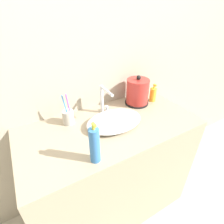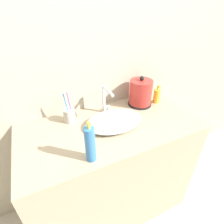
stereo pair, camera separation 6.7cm
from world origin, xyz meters
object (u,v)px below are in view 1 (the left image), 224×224
object	(u,v)px
electric_kettle	(137,93)
lotion_bottle	(153,94)
toothbrush_cup	(68,117)
faucet	(104,99)
shampoo_bottle	(95,145)

from	to	relation	value
electric_kettle	lotion_bottle	size ratio (longest dim) A/B	1.59
toothbrush_cup	lotion_bottle	xyz separation A→B (m)	(0.67, -0.04, 0.01)
lotion_bottle	toothbrush_cup	bearing A→B (deg)	176.93
electric_kettle	faucet	bearing A→B (deg)	-179.16
lotion_bottle	shampoo_bottle	bearing A→B (deg)	-153.03
toothbrush_cup	lotion_bottle	distance (m)	0.67
faucet	lotion_bottle	bearing A→B (deg)	-3.36
toothbrush_cup	electric_kettle	bearing A→B (deg)	-0.77
faucet	lotion_bottle	xyz separation A→B (m)	(0.42, -0.02, -0.06)
electric_kettle	toothbrush_cup	xyz separation A→B (m)	(-0.53, 0.01, -0.04)
electric_kettle	lotion_bottle	xyz separation A→B (m)	(0.13, -0.03, -0.04)
faucet	toothbrush_cup	bearing A→B (deg)	177.42
faucet	electric_kettle	size ratio (longest dim) A/B	0.91
lotion_bottle	shampoo_bottle	size ratio (longest dim) A/B	0.62
faucet	shampoo_bottle	world-z (taller)	shampoo_bottle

